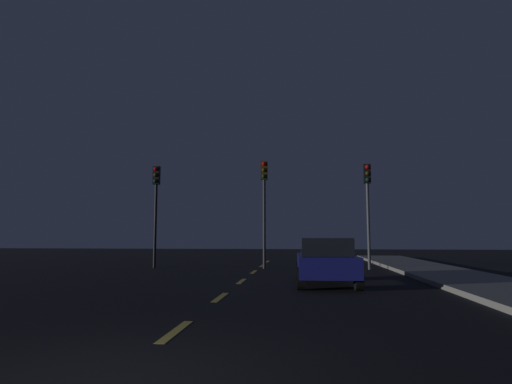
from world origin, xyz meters
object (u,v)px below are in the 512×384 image
traffic_signal_left (156,196)px  traffic_signal_right (368,195)px  car_stopped_ahead (326,261)px  traffic_signal_center (264,193)px

traffic_signal_left → traffic_signal_right: 10.14m
traffic_signal_left → car_stopped_ahead: bearing=-39.3°
traffic_signal_left → traffic_signal_right: size_ratio=1.02×
traffic_signal_left → car_stopped_ahead: size_ratio=1.27×
traffic_signal_right → traffic_signal_left: bearing=180.0°
traffic_signal_left → traffic_signal_right: traffic_signal_left is taller
car_stopped_ahead → traffic_signal_center: bearing=111.2°
traffic_signal_left → traffic_signal_center: (5.32, 0.00, 0.10)m
traffic_signal_center → traffic_signal_right: 4.83m
car_stopped_ahead → traffic_signal_left: bearing=140.7°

